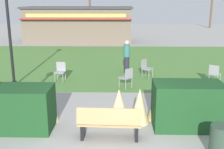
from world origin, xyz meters
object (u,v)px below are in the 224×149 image
object	(u,v)px
cafe_chair_north	(146,67)
cafe_chair_center	(214,73)
cafe_chair_west	(61,70)
trash_bin	(221,140)
parked_car_west_slot	(93,27)
person_strolling	(127,56)
park_bench	(109,123)
tree_left_bg	(212,6)
lamppost_mid	(8,23)
food_kiosk	(79,24)
cafe_chair_east	(127,76)
tree_right_bg	(90,10)

from	to	relation	value
cafe_chair_north	cafe_chair_center	bearing A→B (deg)	-20.18
cafe_chair_west	trash_bin	bearing A→B (deg)	-50.81
cafe_chair_north	parked_car_west_slot	distance (m)	21.07
trash_bin	person_strolling	size ratio (longest dim) A/B	0.45
cafe_chair_west	park_bench	bearing A→B (deg)	-66.38
park_bench	tree_left_bg	world-z (taller)	tree_left_bg
cafe_chair_center	person_strolling	distance (m)	4.38
lamppost_mid	food_kiosk	bearing A→B (deg)	85.89
food_kiosk	tree_left_bg	bearing A→B (deg)	40.36
tree_left_bg	lamppost_mid	bearing A→B (deg)	-122.15
trash_bin	cafe_chair_center	world-z (taller)	cafe_chair_center
cafe_chair_center	parked_car_west_slot	world-z (taller)	parked_car_west_slot
cafe_chair_west	cafe_chair_east	xyz separation A→B (m)	(3.07, -1.06, 0.00)
cafe_chair_center	cafe_chair_north	distance (m)	3.16
cafe_chair_east	lamppost_mid	bearing A→B (deg)	176.77
trash_bin	food_kiosk	world-z (taller)	food_kiosk
park_bench	food_kiosk	bearing A→B (deg)	100.24
park_bench	person_strolling	size ratio (longest dim) A/B	1.02
lamppost_mid	tree_right_bg	size ratio (longest dim) A/B	0.76
park_bench	cafe_chair_center	distance (m)	6.97
food_kiosk	cafe_chair_west	distance (m)	13.21
lamppost_mid	cafe_chair_east	distance (m)	5.49
cafe_chair_center	cafe_chair_north	bearing A→B (deg)	159.82
lamppost_mid	trash_bin	distance (m)	9.33
trash_bin	food_kiosk	size ratio (longest dim) A/B	0.08
cafe_chair_north	parked_car_west_slot	bearing A→B (deg)	102.15
cafe_chair_west	person_strolling	size ratio (longest dim) A/B	0.53
park_bench	person_strolling	world-z (taller)	person_strolling
park_bench	cafe_chair_west	distance (m)	6.14
parked_car_west_slot	tree_right_bg	distance (m)	4.82
parked_car_west_slot	tree_left_bg	size ratio (longest dim) A/B	0.64
lamppost_mid	parked_car_west_slot	bearing A→B (deg)	86.00
cafe_chair_center	tree_left_bg	bearing A→B (deg)	72.56
food_kiosk	cafe_chair_north	bearing A→B (deg)	-68.10
tree_left_bg	cafe_chair_east	bearing A→B (deg)	-114.02
cafe_chair_center	tree_right_bg	distance (m)	27.37
cafe_chair_center	person_strolling	size ratio (longest dim) A/B	0.53
food_kiosk	cafe_chair_west	world-z (taller)	food_kiosk
trash_bin	food_kiosk	bearing A→B (deg)	107.39
cafe_chair_east	tree_left_bg	size ratio (longest dim) A/B	0.13
park_bench	cafe_chair_north	size ratio (longest dim) A/B	1.93
parked_car_west_slot	food_kiosk	bearing A→B (deg)	-93.83
food_kiosk	cafe_chair_west	bearing A→B (deg)	-85.94
person_strolling	parked_car_west_slot	size ratio (longest dim) A/B	0.39
cafe_chair_west	cafe_chair_center	world-z (taller)	same
park_bench	trash_bin	size ratio (longest dim) A/B	2.27
trash_bin	cafe_chair_west	world-z (taller)	cafe_chair_west
parked_car_west_slot	lamppost_mid	bearing A→B (deg)	-94.00
cafe_chair_east	parked_car_west_slot	bearing A→B (deg)	98.77
tree_right_bg	trash_bin	bearing A→B (deg)	-78.85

